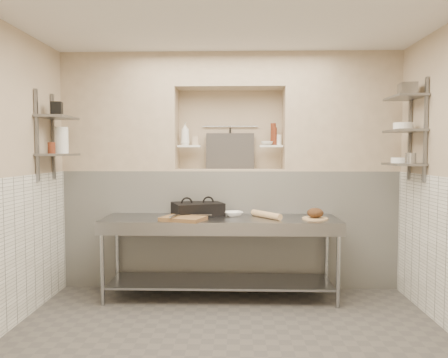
{
  "coord_description": "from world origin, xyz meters",
  "views": [
    {
      "loc": [
        0.08,
        -3.6,
        1.63
      ],
      "look_at": [
        -0.05,
        0.9,
        1.35
      ],
      "focal_mm": 35.0,
      "sensor_mm": 36.0,
      "label": 1
    }
  ],
  "objects_px": {
    "cutting_board": "(183,219)",
    "mixing_bowl": "(233,214)",
    "jug_left": "(62,140)",
    "bowl_alcove": "(267,143)",
    "panini_press": "(198,209)",
    "prep_table": "(220,241)",
    "bread_loaf": "(315,213)",
    "bottle_soap": "(185,134)",
    "rolling_pin": "(266,215)"
  },
  "relations": [
    {
      "from": "cutting_board",
      "to": "mixing_bowl",
      "type": "height_order",
      "value": "mixing_bowl"
    },
    {
      "from": "cutting_board",
      "to": "jug_left",
      "type": "relative_size",
      "value": 1.53
    },
    {
      "from": "mixing_bowl",
      "to": "bowl_alcove",
      "type": "height_order",
      "value": "bowl_alcove"
    },
    {
      "from": "panini_press",
      "to": "jug_left",
      "type": "height_order",
      "value": "jug_left"
    },
    {
      "from": "prep_table",
      "to": "bowl_alcove",
      "type": "bearing_deg",
      "value": 44.33
    },
    {
      "from": "mixing_bowl",
      "to": "jug_left",
      "type": "bearing_deg",
      "value": -174.67
    },
    {
      "from": "panini_press",
      "to": "mixing_bowl",
      "type": "xyz_separation_m",
      "value": [
        0.41,
        -0.05,
        -0.05
      ]
    },
    {
      "from": "mixing_bowl",
      "to": "bowl_alcove",
      "type": "distance_m",
      "value": 0.99
    },
    {
      "from": "cutting_board",
      "to": "bread_loaf",
      "type": "distance_m",
      "value": 1.43
    },
    {
      "from": "bread_loaf",
      "to": "bottle_soap",
      "type": "height_order",
      "value": "bottle_soap"
    },
    {
      "from": "panini_press",
      "to": "cutting_board",
      "type": "relative_size",
      "value": 1.47
    },
    {
      "from": "panini_press",
      "to": "bread_loaf",
      "type": "relative_size",
      "value": 3.65
    },
    {
      "from": "panini_press",
      "to": "bottle_soap",
      "type": "distance_m",
      "value": 0.97
    },
    {
      "from": "prep_table",
      "to": "cutting_board",
      "type": "bearing_deg",
      "value": -155.07
    },
    {
      "from": "cutting_board",
      "to": "bread_loaf",
      "type": "height_order",
      "value": "bread_loaf"
    },
    {
      "from": "prep_table",
      "to": "mixing_bowl",
      "type": "relative_size",
      "value": 12.03
    },
    {
      "from": "prep_table",
      "to": "bowl_alcove",
      "type": "xyz_separation_m",
      "value": [
        0.55,
        0.53,
        1.09
      ]
    },
    {
      "from": "cutting_board",
      "to": "panini_press",
      "type": "bearing_deg",
      "value": 71.91
    },
    {
      "from": "bread_loaf",
      "to": "mixing_bowl",
      "type": "bearing_deg",
      "value": 167.74
    },
    {
      "from": "panini_press",
      "to": "bread_loaf",
      "type": "height_order",
      "value": "panini_press"
    },
    {
      "from": "cutting_board",
      "to": "jug_left",
      "type": "xyz_separation_m",
      "value": [
        -1.35,
        0.14,
        0.84
      ]
    },
    {
      "from": "bottle_soap",
      "to": "bowl_alcove",
      "type": "height_order",
      "value": "bottle_soap"
    },
    {
      "from": "panini_press",
      "to": "bowl_alcove",
      "type": "relative_size",
      "value": 4.51
    },
    {
      "from": "bread_loaf",
      "to": "bowl_alcove",
      "type": "relative_size",
      "value": 1.24
    },
    {
      "from": "panini_press",
      "to": "bowl_alcove",
      "type": "bearing_deg",
      "value": 1.7
    },
    {
      "from": "bread_loaf",
      "to": "jug_left",
      "type": "bearing_deg",
      "value": 179.64
    },
    {
      "from": "panini_press",
      "to": "bottle_soap",
      "type": "bearing_deg",
      "value": 95.0
    },
    {
      "from": "mixing_bowl",
      "to": "bottle_soap",
      "type": "relative_size",
      "value": 0.77
    },
    {
      "from": "prep_table",
      "to": "rolling_pin",
      "type": "xyz_separation_m",
      "value": [
        0.51,
        0.02,
        0.29
      ]
    },
    {
      "from": "rolling_pin",
      "to": "cutting_board",
      "type": "bearing_deg",
      "value": -167.34
    },
    {
      "from": "rolling_pin",
      "to": "bowl_alcove",
      "type": "relative_size",
      "value": 3.22
    },
    {
      "from": "cutting_board",
      "to": "bread_loaf",
      "type": "xyz_separation_m",
      "value": [
        1.42,
        0.13,
        0.05
      ]
    },
    {
      "from": "mixing_bowl",
      "to": "rolling_pin",
      "type": "height_order",
      "value": "rolling_pin"
    },
    {
      "from": "panini_press",
      "to": "bowl_alcove",
      "type": "xyz_separation_m",
      "value": [
        0.82,
        0.35,
        0.76
      ]
    },
    {
      "from": "bottle_soap",
      "to": "rolling_pin",
      "type": "bearing_deg",
      "value": -29.41
    },
    {
      "from": "panini_press",
      "to": "rolling_pin",
      "type": "bearing_deg",
      "value": -33.52
    },
    {
      "from": "jug_left",
      "to": "mixing_bowl",
      "type": "bearing_deg",
      "value": 5.33
    },
    {
      "from": "panini_press",
      "to": "bottle_soap",
      "type": "xyz_separation_m",
      "value": [
        -0.18,
        0.37,
        0.88
      ]
    },
    {
      "from": "jug_left",
      "to": "cutting_board",
      "type": "bearing_deg",
      "value": -6.09
    },
    {
      "from": "mixing_bowl",
      "to": "jug_left",
      "type": "relative_size",
      "value": 0.75
    },
    {
      "from": "bread_loaf",
      "to": "bottle_soap",
      "type": "relative_size",
      "value": 0.64
    },
    {
      "from": "rolling_pin",
      "to": "bottle_soap",
      "type": "bearing_deg",
      "value": 150.59
    },
    {
      "from": "cutting_board",
      "to": "bowl_alcove",
      "type": "height_order",
      "value": "bowl_alcove"
    },
    {
      "from": "mixing_bowl",
      "to": "bread_loaf",
      "type": "height_order",
      "value": "bread_loaf"
    },
    {
      "from": "mixing_bowl",
      "to": "prep_table",
      "type": "bearing_deg",
      "value": -135.99
    },
    {
      "from": "panini_press",
      "to": "cutting_board",
      "type": "height_order",
      "value": "panini_press"
    },
    {
      "from": "prep_table",
      "to": "panini_press",
      "type": "bearing_deg",
      "value": 144.74
    },
    {
      "from": "panini_press",
      "to": "jug_left",
      "type": "bearing_deg",
      "value": 167.53
    },
    {
      "from": "panini_press",
      "to": "bowl_alcove",
      "type": "height_order",
      "value": "bowl_alcove"
    },
    {
      "from": "bowl_alcove",
      "to": "jug_left",
      "type": "height_order",
      "value": "jug_left"
    }
  ]
}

